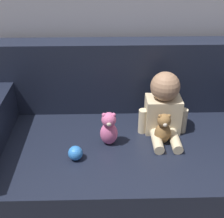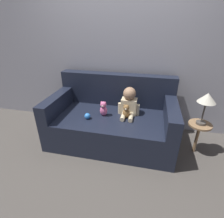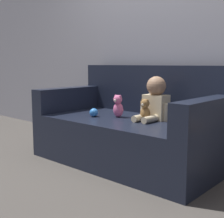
{
  "view_description": "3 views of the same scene",
  "coord_description": "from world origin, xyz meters",
  "px_view_note": "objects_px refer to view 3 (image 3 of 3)",
  "views": [
    {
      "loc": [
        -0.13,
        -1.58,
        1.58
      ],
      "look_at": [
        -0.09,
        0.0,
        0.66
      ],
      "focal_mm": 50.0,
      "sensor_mm": 36.0,
      "label": 1
    },
    {
      "loc": [
        0.5,
        -2.17,
        1.65
      ],
      "look_at": [
        0.02,
        -0.07,
        0.57
      ],
      "focal_mm": 28.0,
      "sensor_mm": 36.0,
      "label": 2
    },
    {
      "loc": [
        1.86,
        -2.3,
        0.96
      ],
      "look_at": [
        -0.1,
        -0.14,
        0.53
      ],
      "focal_mm": 50.0,
      "sensor_mm": 36.0,
      "label": 3
    }
  ],
  "objects_px": {
    "plush_toy_side": "(118,106)",
    "couch": "(133,129)",
    "teddy_bear_brown": "(145,110)",
    "person_baby": "(155,101)",
    "toy_ball": "(94,113)"
  },
  "relations": [
    {
      "from": "couch",
      "to": "toy_ball",
      "type": "xyz_separation_m",
      "value": [
        -0.3,
        -0.24,
        0.16
      ]
    },
    {
      "from": "couch",
      "to": "teddy_bear_brown",
      "type": "xyz_separation_m",
      "value": [
        0.22,
        -0.1,
        0.22
      ]
    },
    {
      "from": "person_baby",
      "to": "teddy_bear_brown",
      "type": "height_order",
      "value": "person_baby"
    },
    {
      "from": "plush_toy_side",
      "to": "couch",
      "type": "bearing_deg",
      "value": 43.73
    },
    {
      "from": "couch",
      "to": "plush_toy_side",
      "type": "bearing_deg",
      "value": -136.27
    },
    {
      "from": "couch",
      "to": "plush_toy_side",
      "type": "relative_size",
      "value": 8.17
    },
    {
      "from": "person_baby",
      "to": "plush_toy_side",
      "type": "relative_size",
      "value": 1.84
    },
    {
      "from": "person_baby",
      "to": "plush_toy_side",
      "type": "distance_m",
      "value": 0.37
    },
    {
      "from": "teddy_bear_brown",
      "to": "plush_toy_side",
      "type": "relative_size",
      "value": 0.93
    },
    {
      "from": "couch",
      "to": "teddy_bear_brown",
      "type": "relative_size",
      "value": 8.74
    },
    {
      "from": "plush_toy_side",
      "to": "teddy_bear_brown",
      "type": "bearing_deg",
      "value": -0.07
    },
    {
      "from": "couch",
      "to": "person_baby",
      "type": "bearing_deg",
      "value": 5.73
    },
    {
      "from": "teddy_bear_brown",
      "to": "plush_toy_side",
      "type": "distance_m",
      "value": 0.32
    },
    {
      "from": "person_baby",
      "to": "teddy_bear_brown",
      "type": "distance_m",
      "value": 0.15
    },
    {
      "from": "teddy_bear_brown",
      "to": "toy_ball",
      "type": "height_order",
      "value": "teddy_bear_brown"
    }
  ]
}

